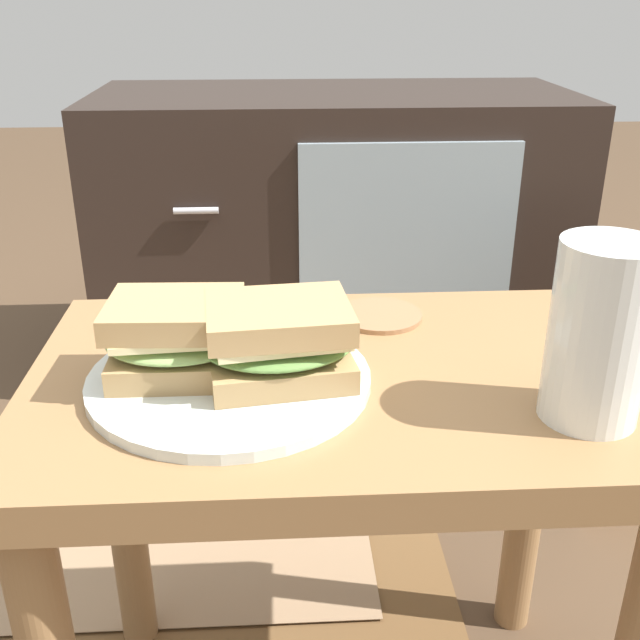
# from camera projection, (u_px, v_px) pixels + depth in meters

# --- Properties ---
(side_table) EXTENTS (0.56, 0.36, 0.46)m
(side_table) POSITION_uv_depth(u_px,v_px,m) (340.00, 455.00, 0.71)
(side_table) COLOR olive
(side_table) RESTS_ON ground
(tv_cabinet) EXTENTS (0.96, 0.46, 0.58)m
(tv_cabinet) POSITION_uv_depth(u_px,v_px,m) (334.00, 232.00, 1.61)
(tv_cabinet) COLOR black
(tv_cabinet) RESTS_ON ground
(area_rug) EXTENTS (1.19, 0.60, 0.01)m
(area_rug) POSITION_uv_depth(u_px,v_px,m) (58.00, 514.00, 1.19)
(area_rug) COLOR brown
(area_rug) RESTS_ON ground
(plate) EXTENTS (0.24, 0.24, 0.01)m
(plate) POSITION_uv_depth(u_px,v_px,m) (230.00, 379.00, 0.65)
(plate) COLOR silver
(plate) RESTS_ON side_table
(sandwich_front) EXTENTS (0.12, 0.09, 0.07)m
(sandwich_front) POSITION_uv_depth(u_px,v_px,m) (177.00, 337.00, 0.64)
(sandwich_front) COLOR tan
(sandwich_front) RESTS_ON plate
(sandwich_back) EXTENTS (0.14, 0.12, 0.07)m
(sandwich_back) POSITION_uv_depth(u_px,v_px,m) (279.00, 341.00, 0.63)
(sandwich_back) COLOR tan
(sandwich_back) RESTS_ON plate
(beer_glass) EXTENTS (0.08, 0.08, 0.15)m
(beer_glass) POSITION_uv_depth(u_px,v_px,m) (599.00, 335.00, 0.57)
(beer_glass) COLOR silver
(beer_glass) RESTS_ON side_table
(coaster) EXTENTS (0.09, 0.09, 0.01)m
(coaster) POSITION_uv_depth(u_px,v_px,m) (380.00, 315.00, 0.78)
(coaster) COLOR #996B47
(coaster) RESTS_ON side_table
(paper_bag) EXTENTS (0.25, 0.19, 0.38)m
(paper_bag) POSITION_uv_depth(u_px,v_px,m) (640.00, 392.00, 1.19)
(paper_bag) COLOR tan
(paper_bag) RESTS_ON ground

